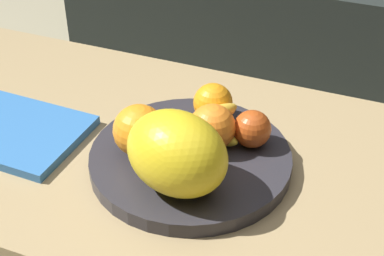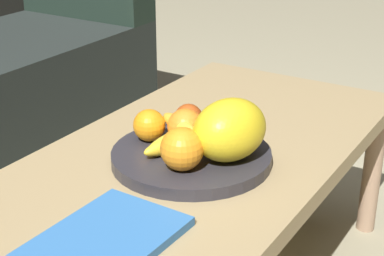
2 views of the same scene
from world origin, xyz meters
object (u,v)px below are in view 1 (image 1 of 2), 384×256
Objects in this scene: coffee_table at (195,177)px; orange_left at (212,127)px; apple_front at (252,129)px; magazine at (11,130)px; orange_front at (215,103)px; banana_bunch at (195,128)px; orange_right at (139,130)px; fruit_bowl at (192,159)px; melon_large_front at (177,153)px.

orange_left is (0.03, 0.01, 0.10)m from coffee_table.
apple_front is (0.08, 0.04, 0.10)m from coffee_table.
coffee_table is 20.08× the size of apple_front.
apple_front is 0.42m from magazine.
orange_front is at bearing 151.09° from apple_front.
banana_bunch reaches higher than coffee_table.
orange_right reaches higher than banana_bunch.
orange_right reaches higher than orange_left.
orange_front is at bearing 89.78° from fruit_bowl.
orange_left is 0.30× the size of magazine.
orange_right is (-0.08, -0.05, 0.11)m from coffee_table.
orange_left is 0.12m from orange_right.
orange_front is at bearing 24.85° from magazine.
apple_front is 0.09m from banana_bunch.
orange_front is 0.36m from magazine.
coffee_table is at bearing 96.96° from fruit_bowl.
coffee_table is 0.33m from magazine.
apple_front is (0.06, 0.03, -0.01)m from orange_left.
coffee_table is 4.96× the size of magazine.
coffee_table is 7.55× the size of banana_bunch.
coffee_table is 0.09m from banana_bunch.
coffee_table is 14.83× the size of orange_right.
orange_right is (-0.09, 0.05, -0.02)m from melon_large_front.
apple_front is at bearing 28.01° from orange_right.
orange_left reaches higher than magazine.
apple_front is at bearing 26.28° from orange_left.
coffee_table is at bearing -92.18° from orange_front.
orange_left reaches higher than orange_front.
magazine is at bearing -167.52° from banana_bunch.
fruit_bowl is 4.30× the size of orange_left.
fruit_bowl is at bearing 8.08° from magazine.
fruit_bowl is 0.05m from banana_bunch.
banana_bunch is (-0.02, 0.11, -0.04)m from melon_large_front.
banana_bunch is 0.66× the size of magazine.
orange_left is at bearing 52.65° from fruit_bowl.
apple_front and banana_bunch have the same top height.
melon_large_front is at bearing -83.57° from coffee_table.
orange_front is 0.09m from apple_front.
coffee_table is 18.24× the size of orange_front.
orange_front is (-0.01, 0.18, -0.03)m from melon_large_front.
coffee_table is at bearing 11.95° from magazine.
melon_large_front reaches higher than magazine.
banana_bunch reaches higher than magazine.
fruit_bowl is (0.00, -0.02, 0.05)m from coffee_table.
orange_left is at bearing 28.98° from orange_right.
orange_right is at bearing 4.06° from magazine.
magazine is at bearing -177.49° from orange_right.
fruit_bowl is 1.30× the size of magazine.
coffee_table is 0.13m from apple_front.
orange_left is at bearing -153.72° from apple_front.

